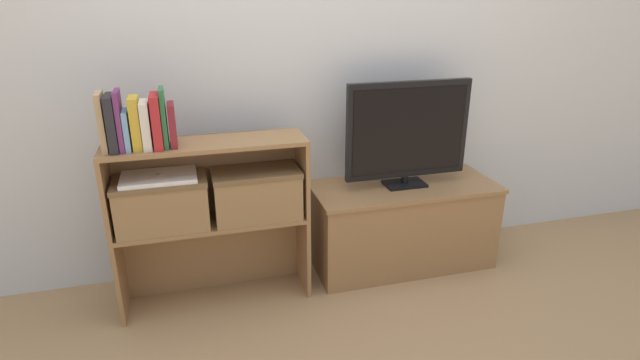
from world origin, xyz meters
The scene contains 18 objects.
ground_plane centered at (0.00, 0.00, 0.00)m, with size 16.00×16.00×0.00m, color #A37F56.
wall_back centered at (0.00, 0.46, 1.20)m, with size 10.00×0.05×2.40m.
tv_stand centered at (0.50, 0.21, 0.24)m, with size 1.02×0.45×0.48m.
tv centered at (0.50, 0.21, 0.78)m, with size 0.68×0.14×0.57m.
bookshelf_lower_tier centered at (-0.54, 0.19, 0.28)m, with size 0.92×0.26×0.44m.
bookshelf_upper_tier centered at (-0.54, 0.18, 0.69)m, with size 0.92×0.26×0.39m.
book_tan centered at (-0.96, 0.10, 0.96)m, with size 0.03×0.13×0.25m.
book_charcoal centered at (-0.92, 0.10, 0.95)m, with size 0.04×0.15×0.24m.
book_plum centered at (-0.89, 0.10, 0.96)m, with size 0.02×0.14×0.26m.
book_skyblue centered at (-0.86, 0.10, 0.92)m, with size 0.02×0.13×0.17m.
book_mustard centered at (-0.83, 0.10, 0.95)m, with size 0.04×0.12×0.23m.
book_ivory centered at (-0.79, 0.10, 0.94)m, with size 0.04×0.14×0.20m.
book_crimson centered at (-0.74, 0.10, 0.95)m, with size 0.04×0.16×0.23m.
book_forest centered at (-0.71, 0.10, 0.96)m, with size 0.02×0.13×0.26m.
book_maroon centered at (-0.68, 0.10, 0.93)m, with size 0.03×0.12×0.19m.
storage_basket_left centered at (-0.76, 0.12, 0.57)m, with size 0.42×0.23×0.24m.
storage_basket_right centered at (-0.32, 0.12, 0.57)m, with size 0.42×0.23×0.24m.
laptop centered at (-0.76, 0.12, 0.69)m, with size 0.33×0.21×0.02m.
Camera 1 is at (-0.62, -2.11, 1.49)m, focal length 28.00 mm.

